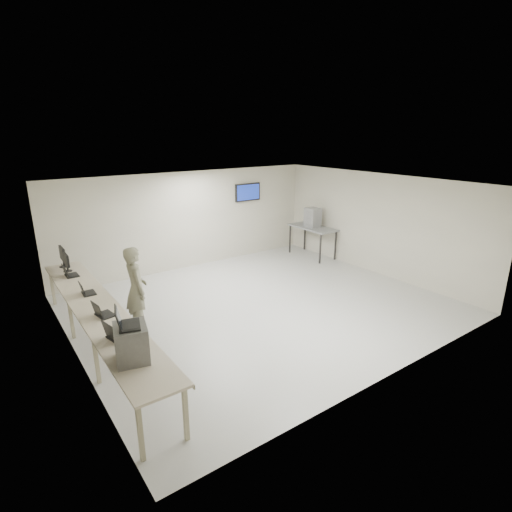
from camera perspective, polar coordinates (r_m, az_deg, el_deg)
room at (r=8.95m, az=0.71°, el=1.41°), size 8.01×7.01×2.81m
workbench at (r=7.66m, az=-21.63°, el=-7.38°), size 0.76×6.00×0.90m
equipment_box at (r=5.75m, az=-17.38°, el=-11.78°), size 0.53×0.58×0.51m
laptop_on_box at (r=5.59m, az=-18.25°, el=-8.96°), size 0.40×0.44×0.29m
laptop_0 at (r=6.41m, az=-19.41°, el=-10.59°), size 0.38×0.43×0.30m
laptop_1 at (r=7.25m, az=-21.18°, el=-7.53°), size 0.33×0.37×0.27m
laptop_2 at (r=8.30m, az=-23.15°, el=-4.62°), size 0.27×0.33×0.25m
laptop_3 at (r=9.44m, az=-25.15°, el=-2.24°), size 0.28×0.35×0.27m
monitor_near at (r=9.74m, az=-25.45°, el=-0.62°), size 0.18×0.41×0.41m
monitor_far at (r=10.10m, az=-25.90°, el=0.13°), size 0.21×0.47×0.47m
soldier at (r=8.27m, az=-16.73°, el=-4.62°), size 0.48×0.68×1.76m
side_table at (r=12.84m, az=8.09°, el=3.84°), size 0.75×1.61×0.97m
storage_bins at (r=12.75m, az=8.10°, el=5.46°), size 0.38×0.43×0.61m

